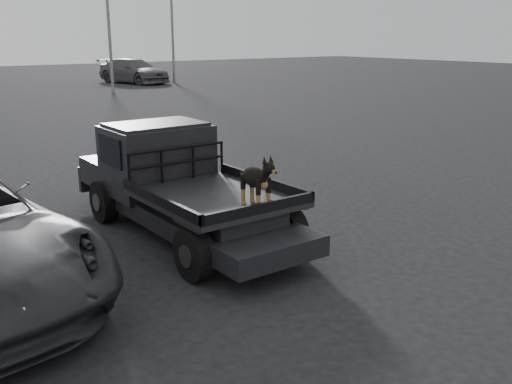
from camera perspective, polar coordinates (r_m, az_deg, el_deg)
ground at (r=8.66m, az=2.62°, el=-6.90°), size 120.00×120.00×0.00m
flatbed_ute at (r=9.68m, az=-7.10°, el=-1.67°), size 2.00×5.40×0.92m
ute_cab at (r=10.28m, az=-9.89°, el=4.40°), size 1.72×1.30×0.88m
headache_rack at (r=9.66m, az=-7.83°, el=2.78°), size 1.80×0.08×0.55m
dog at (r=8.06m, az=-0.02°, el=1.07°), size 0.32×0.60×0.74m
distant_car_b at (r=41.35m, az=-12.13°, el=11.75°), size 3.71×6.16×1.67m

